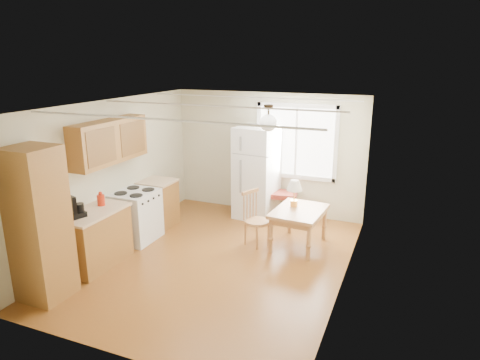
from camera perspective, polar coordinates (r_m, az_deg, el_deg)
The scene contains 11 objects.
room_shell at distance 6.61m, azimuth -3.24°, elevation -0.87°, with size 4.60×5.60×2.62m.
kitchen_run at distance 7.14m, azimuth -18.01°, elevation -3.83°, with size 0.65×3.40×2.20m.
window_unit at distance 8.60m, azimuth 7.51°, elevation 5.08°, with size 1.64×0.05×1.51m.
pendant_light at distance 6.50m, azimuth 3.79°, elevation 7.74°, with size 0.26×0.26×0.40m.
refrigerator at distance 8.61m, azimuth 2.25°, elevation 1.00°, with size 0.84×0.84×1.86m.
bench at distance 8.68m, azimuth 3.56°, elevation -1.88°, with size 1.27×0.64×0.56m.
dining_table at distance 7.42m, azimuth 7.87°, elevation -4.67°, with size 0.87×1.12×0.66m.
chair at distance 7.45m, azimuth 1.80°, elevation -4.57°, with size 0.47×0.47×0.95m.
table_lamp at distance 7.43m, azimuth 7.28°, elevation -0.98°, with size 0.27×0.27×0.47m.
coffee_maker at distance 6.72m, azimuth -21.02°, elevation -3.67°, with size 0.24×0.27×0.35m.
kettle at distance 7.14m, azimuth -18.05°, elevation -2.51°, with size 0.12×0.12×0.23m.
Camera 1 is at (2.74, -5.69, 3.19)m, focal length 32.00 mm.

